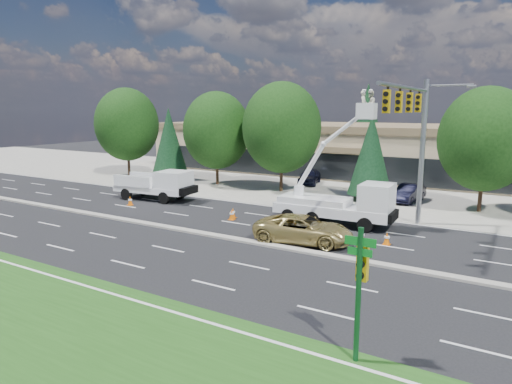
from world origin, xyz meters
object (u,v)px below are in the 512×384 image
Objects in this scene: street_sign_pole at (360,280)px; minivan at (303,229)px; signal_mast at (417,129)px; utility_pickup at (158,188)px; bucket_truck at (343,198)px.

minivan is at bearing 122.98° from street_sign_pole.
signal_mast reaches higher than street_sign_pole.
signal_mast is 1.55× the size of utility_pickup.
minivan is (-6.47, 9.97, -1.70)m from street_sign_pole.
bucket_truck reaches higher than utility_pickup.
bucket_truck is 1.56× the size of minivan.
bucket_truck is at bearing -6.50° from utility_pickup.
utility_pickup is 15.73m from minivan.
street_sign_pole reaches higher than minivan.
street_sign_pole reaches higher than utility_pickup.
utility_pickup is at bearing 177.27° from bucket_truck.
bucket_truck is (15.48, -0.02, 0.75)m from utility_pickup.
signal_mast reaches higher than utility_pickup.
signal_mast is 20.17m from utility_pickup.
street_sign_pole is 0.75× the size of minivan.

